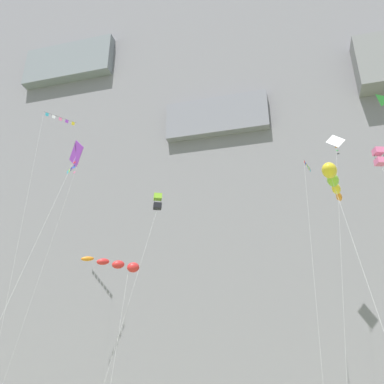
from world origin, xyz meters
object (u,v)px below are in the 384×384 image
object	(u,v)px
kite_box_high_left	(157,202)
kite_banner_high_right	(69,180)
kite_windsock_upper_right	(119,265)
kite_diamond_mid_left	(73,161)
kite_diamond_front_field	(336,148)
kite_banner_near_cliff	(53,141)
kite_box_mid_center	(380,157)
kite_banner_low_left	(309,195)
kite_windsock_far_right	(333,179)

from	to	relation	value
kite_box_high_left	kite_banner_high_right	bearing A→B (deg)	151.06
kite_windsock_upper_right	kite_banner_high_right	world-z (taller)	kite_banner_high_right
kite_banner_high_right	kite_diamond_mid_left	bearing A→B (deg)	-56.37
kite_windsock_upper_right	kite_diamond_front_field	world-z (taller)	kite_diamond_front_field
kite_windsock_upper_right	kite_banner_high_right	bearing A→B (deg)	136.95
kite_banner_near_cliff	kite_box_mid_center	distance (m)	34.44
kite_box_mid_center	kite_box_high_left	xyz separation A→B (m)	(-19.27, 2.41, -0.86)
kite_diamond_front_field	kite_box_mid_center	bearing A→B (deg)	-79.13
kite_diamond_front_field	kite_banner_near_cliff	bearing A→B (deg)	-170.53
kite_banner_low_left	kite_box_high_left	distance (m)	14.73
kite_banner_low_left	kite_banner_near_cliff	world-z (taller)	kite_banner_near_cliff
kite_box_high_left	kite_windsock_far_right	bearing A→B (deg)	-31.27
kite_box_mid_center	kite_banner_low_left	bearing A→B (deg)	127.51
kite_banner_near_cliff	kite_diamond_front_field	size ratio (longest dim) A/B	1.16
kite_banner_low_left	kite_box_high_left	world-z (taller)	kite_banner_low_left
kite_banner_high_right	kite_banner_near_cliff	xyz separation A→B (m)	(1.71, -6.81, 1.61)
kite_windsock_far_right	kite_box_high_left	xyz separation A→B (m)	(-14.77, 8.97, 3.58)
kite_banner_low_left	kite_windsock_far_right	world-z (taller)	kite_banner_low_left
kite_banner_low_left	kite_diamond_front_field	distance (m)	7.44
kite_banner_high_right	kite_banner_near_cliff	size ratio (longest dim) A/B	0.90
kite_banner_near_cliff	kite_box_mid_center	bearing A→B (deg)	-7.16
kite_windsock_upper_right	kite_banner_low_left	distance (m)	19.54
kite_banner_high_right	kite_diamond_front_field	distance (m)	32.97
kite_windsock_upper_right	kite_diamond_front_field	distance (m)	26.22
kite_banner_near_cliff	kite_diamond_front_field	world-z (taller)	kite_banner_near_cliff
kite_banner_high_right	kite_box_high_left	distance (m)	19.45
kite_windsock_upper_right	kite_box_mid_center	size ratio (longest dim) A/B	0.59
kite_windsock_far_right	kite_box_high_left	size ratio (longest dim) A/B	0.79
kite_windsock_upper_right	kite_banner_near_cliff	size ratio (longest dim) A/B	0.37
kite_windsock_upper_right	kite_windsock_far_right	xyz separation A→B (m)	(15.95, -4.19, 3.46)
kite_windsock_upper_right	kite_diamond_mid_left	world-z (taller)	kite_diamond_mid_left
kite_banner_low_left	kite_diamond_mid_left	bearing A→B (deg)	-132.07
kite_windsock_upper_right	kite_banner_low_left	size ratio (longest dim) A/B	0.51
kite_box_high_left	kite_diamond_front_field	world-z (taller)	kite_diamond_front_field
kite_banner_high_right	kite_diamond_front_field	bearing A→B (deg)	-2.79
kite_banner_low_left	kite_diamond_front_field	world-z (taller)	kite_diamond_front_field
kite_banner_near_cliff	kite_windsock_far_right	bearing A→B (deg)	-20.58
kite_windsock_upper_right	kite_box_mid_center	bearing A→B (deg)	6.61
kite_diamond_front_field	kite_banner_low_left	bearing A→B (deg)	-144.51
kite_windsock_far_right	kite_box_mid_center	distance (m)	9.11
kite_windsock_far_right	kite_box_high_left	world-z (taller)	kite_box_high_left
kite_box_mid_center	kite_diamond_front_field	world-z (taller)	kite_diamond_front_field
kite_banner_high_right	kite_box_mid_center	world-z (taller)	kite_banner_high_right
kite_windsock_upper_right	kite_box_high_left	size ratio (longest dim) A/B	0.62
kite_banner_low_left	kite_diamond_mid_left	world-z (taller)	kite_banner_low_left
kite_banner_low_left	kite_box_high_left	size ratio (longest dim) A/B	1.21
kite_windsock_upper_right	kite_banner_near_cliff	xyz separation A→B (m)	(-12.55, 6.51, 16.84)
kite_banner_high_right	kite_windsock_far_right	world-z (taller)	kite_banner_high_right
kite_windsock_upper_right	kite_banner_low_left	xyz separation A→B (m)	(15.18, 9.24, 8.13)
kite_box_high_left	kite_diamond_mid_left	size ratio (longest dim) A/B	1.07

